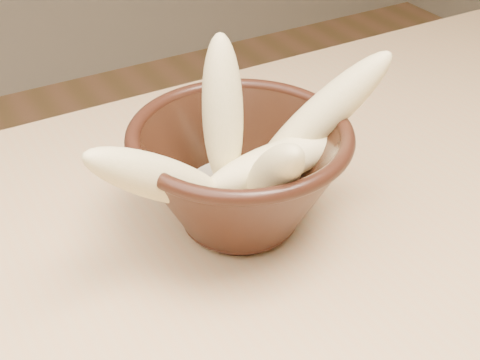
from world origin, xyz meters
The scene contains 7 objects.
bowl centered at (0.00, 0.13, 0.81)m, with size 0.19×0.19×0.10m.
milk_puddle centered at (0.00, 0.13, 0.78)m, with size 0.10×0.10×0.01m, color #F2E6C3.
banana_upright centered at (0.00, 0.15, 0.85)m, with size 0.03×0.03×0.13m, color #CCC178.
banana_left centered at (-0.08, 0.11, 0.83)m, with size 0.03×0.03×0.15m, color #CCC178.
banana_right centered at (0.07, 0.12, 0.84)m, with size 0.03×0.03×0.16m, color #CCC178.
banana_across centered at (0.03, 0.11, 0.82)m, with size 0.03×0.03×0.13m, color #CCC178.
banana_front centered at (0.00, 0.08, 0.83)m, with size 0.03×0.03×0.12m, color #CCC178.
Camera 1 is at (-0.23, -0.27, 1.12)m, focal length 50.00 mm.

